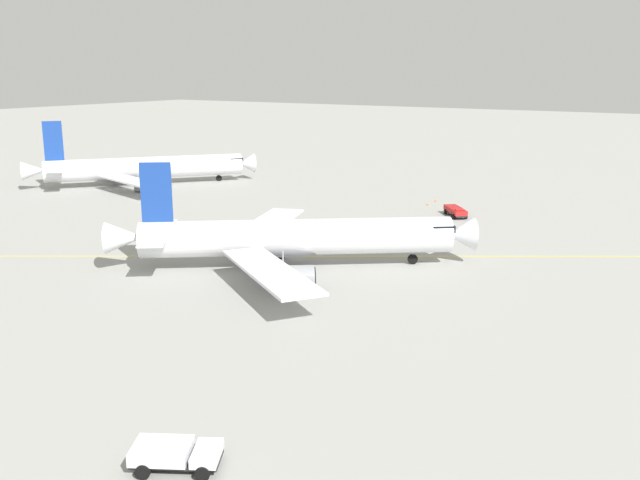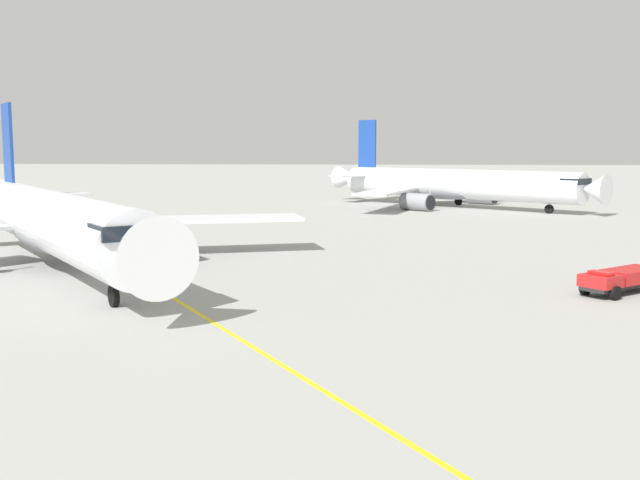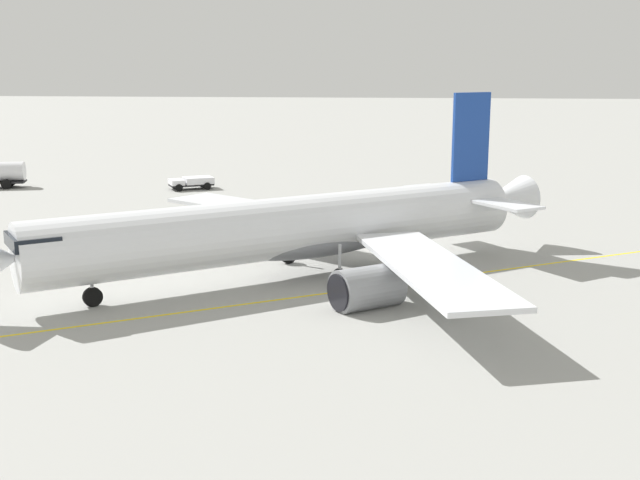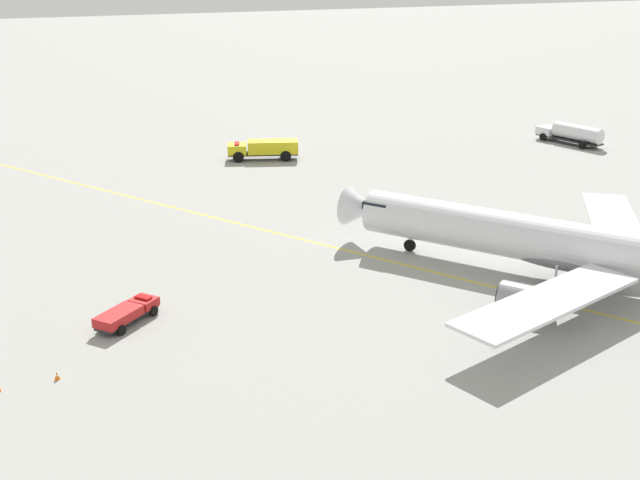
# 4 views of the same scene
# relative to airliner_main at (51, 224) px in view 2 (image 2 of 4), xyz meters

# --- Properties ---
(ground_plane) EXTENTS (600.00, 600.00, 0.00)m
(ground_plane) POSITION_rel_airliner_main_xyz_m (-0.42, 1.43, -3.04)
(ground_plane) COLOR #9E9E99
(airliner_main) EXTENTS (31.87, 33.47, 11.52)m
(airliner_main) POSITION_rel_airliner_main_xyz_m (0.00, 0.00, 0.00)
(airliner_main) COLOR white
(airliner_main) RESTS_ON ground_plane
(airliner_secondary) EXTENTS (34.22, 30.04, 11.88)m
(airliner_secondary) POSITION_rel_airliner_main_xyz_m (-30.65, -54.12, -0.11)
(airliner_secondary) COLOR white
(airliner_secondary) RESTS_ON ground_plane
(baggage_truck_truck) EXTENTS (4.14, 3.73, 1.22)m
(baggage_truck_truck) POSITION_rel_airliner_main_xyz_m (15.35, -34.46, -2.33)
(baggage_truck_truck) COLOR #232326
(baggage_truck_truck) RESTS_ON ground_plane
(ops_pickup_truck) EXTENTS (5.34, 4.92, 1.41)m
(ops_pickup_truck) POSITION_rel_airliner_main_xyz_m (-34.37, 4.84, -2.23)
(ops_pickup_truck) COLOR #232326
(ops_pickup_truck) RESTS_ON ground_plane
(taxiway_centreline) EXTENTS (100.92, 159.95, 0.01)m
(taxiway_centreline) POSITION_rel_airliner_main_xyz_m (-2.03, -4.93, -3.03)
(taxiway_centreline) COLOR yellow
(taxiway_centreline) RESTS_ON ground_plane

